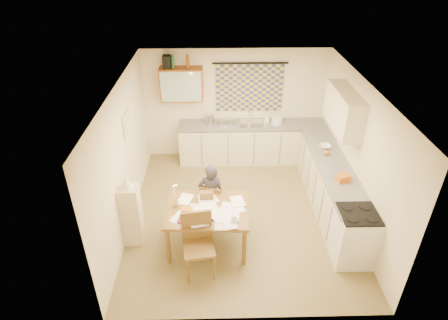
{
  "coord_description": "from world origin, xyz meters",
  "views": [
    {
      "loc": [
        -0.43,
        -5.5,
        4.53
      ],
      "look_at": [
        -0.3,
        0.2,
        1.06
      ],
      "focal_mm": 30.0,
      "sensor_mm": 36.0,
      "label": 1
    }
  ],
  "objects_px": {
    "stove": "(354,236)",
    "person": "(211,195)",
    "dining_table": "(208,227)",
    "chair_far": "(213,209)",
    "counter_back": "(253,142)",
    "shelf_stand": "(132,215)",
    "counter_right": "(331,187)"
  },
  "relations": [
    {
      "from": "stove",
      "to": "chair_far",
      "type": "bearing_deg",
      "value": 156.0
    },
    {
      "from": "counter_right",
      "to": "shelf_stand",
      "type": "height_order",
      "value": "shelf_stand"
    },
    {
      "from": "chair_far",
      "to": "person",
      "type": "bearing_deg",
      "value": 83.47
    },
    {
      "from": "chair_far",
      "to": "shelf_stand",
      "type": "height_order",
      "value": "shelf_stand"
    },
    {
      "from": "dining_table",
      "to": "chair_far",
      "type": "xyz_separation_m",
      "value": [
        0.08,
        0.6,
        -0.12
      ]
    },
    {
      "from": "dining_table",
      "to": "chair_far",
      "type": "relative_size",
      "value": 1.64
    },
    {
      "from": "chair_far",
      "to": "person",
      "type": "distance_m",
      "value": 0.37
    },
    {
      "from": "chair_far",
      "to": "counter_back",
      "type": "bearing_deg",
      "value": -98.71
    },
    {
      "from": "stove",
      "to": "shelf_stand",
      "type": "distance_m",
      "value": 3.57
    },
    {
      "from": "counter_right",
      "to": "person",
      "type": "xyz_separation_m",
      "value": [
        -2.23,
        -0.41,
        0.17
      ]
    },
    {
      "from": "stove",
      "to": "chair_far",
      "type": "height_order",
      "value": "stove"
    },
    {
      "from": "counter_right",
      "to": "chair_far",
      "type": "xyz_separation_m",
      "value": [
        -2.21,
        -0.35,
        -0.2
      ]
    },
    {
      "from": "counter_back",
      "to": "dining_table",
      "type": "distance_m",
      "value": 2.92
    },
    {
      "from": "counter_back",
      "to": "person",
      "type": "bearing_deg",
      "value": -112.94
    },
    {
      "from": "counter_right",
      "to": "dining_table",
      "type": "height_order",
      "value": "counter_right"
    },
    {
      "from": "counter_back",
      "to": "stove",
      "type": "xyz_separation_m",
      "value": [
        1.3,
        -3.12,
        0.01
      ]
    },
    {
      "from": "person",
      "to": "counter_right",
      "type": "bearing_deg",
      "value": -166.04
    },
    {
      "from": "counter_back",
      "to": "chair_far",
      "type": "relative_size",
      "value": 4.02
    },
    {
      "from": "dining_table",
      "to": "stove",
      "type": "bearing_deg",
      "value": -7.05
    },
    {
      "from": "counter_back",
      "to": "chair_far",
      "type": "height_order",
      "value": "counter_back"
    },
    {
      "from": "counter_back",
      "to": "dining_table",
      "type": "bearing_deg",
      "value": -109.88
    },
    {
      "from": "counter_right",
      "to": "stove",
      "type": "xyz_separation_m",
      "value": [
        0.0,
        -1.33,
        0.01
      ]
    },
    {
      "from": "dining_table",
      "to": "shelf_stand",
      "type": "distance_m",
      "value": 1.26
    },
    {
      "from": "counter_right",
      "to": "dining_table",
      "type": "distance_m",
      "value": 2.48
    },
    {
      "from": "stove",
      "to": "shelf_stand",
      "type": "height_order",
      "value": "shelf_stand"
    },
    {
      "from": "counter_right",
      "to": "counter_back",
      "type": "bearing_deg",
      "value": 125.96
    },
    {
      "from": "dining_table",
      "to": "person",
      "type": "bearing_deg",
      "value": 86.0
    },
    {
      "from": "stove",
      "to": "person",
      "type": "height_order",
      "value": "person"
    },
    {
      "from": "counter_back",
      "to": "shelf_stand",
      "type": "distance_m",
      "value": 3.46
    },
    {
      "from": "counter_back",
      "to": "stove",
      "type": "bearing_deg",
      "value": -67.4
    },
    {
      "from": "stove",
      "to": "counter_right",
      "type": "bearing_deg",
      "value": 90.0
    },
    {
      "from": "stove",
      "to": "shelf_stand",
      "type": "bearing_deg",
      "value": 172.18
    }
  ]
}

